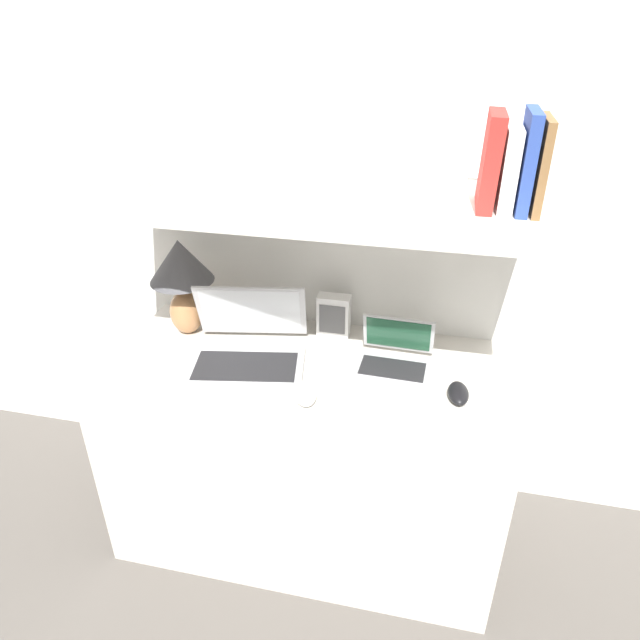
# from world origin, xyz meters

# --- Properties ---
(ground_plane) EXTENTS (12.00, 12.00, 0.00)m
(ground_plane) POSITION_xyz_m (0.00, 0.00, 0.00)
(ground_plane) COLOR #56514C
(wall_back) EXTENTS (6.00, 0.05, 2.40)m
(wall_back) POSITION_xyz_m (0.00, 0.67, 1.20)
(wall_back) COLOR white
(wall_back) RESTS_ON ground_plane
(desk) EXTENTS (1.27, 0.60, 0.71)m
(desk) POSITION_xyz_m (0.00, 0.30, 0.35)
(desk) COLOR silver
(desk) RESTS_ON ground_plane
(back_riser) EXTENTS (1.27, 0.04, 1.22)m
(back_riser) POSITION_xyz_m (0.00, 0.62, 0.61)
(back_riser) COLOR white
(back_riser) RESTS_ON ground_plane
(shelf) EXTENTS (1.27, 0.54, 0.03)m
(shelf) POSITION_xyz_m (0.00, 0.37, 1.23)
(shelf) COLOR silver
(shelf) RESTS_ON back_riser
(table_lamp) EXTENTS (0.21, 0.21, 0.34)m
(table_lamp) POSITION_xyz_m (-0.46, 0.43, 0.93)
(table_lamp) COLOR #B27A4C
(table_lamp) RESTS_ON desk
(laptop_large) EXTENTS (0.41, 0.38, 0.23)m
(laptop_large) POSITION_xyz_m (-0.19, 0.30, 0.76)
(laptop_large) COLOR silver
(laptop_large) RESTS_ON desk
(laptop_small) EXTENTS (0.23, 0.21, 0.15)m
(laptop_small) POSITION_xyz_m (0.27, 0.36, 0.74)
(laptop_small) COLOR silver
(laptop_small) RESTS_ON desk
(computer_mouse) EXTENTS (0.10, 0.13, 0.04)m
(computer_mouse) POSITION_xyz_m (0.03, 0.14, 0.73)
(computer_mouse) COLOR white
(computer_mouse) RESTS_ON desk
(second_mouse) EXTENTS (0.07, 0.11, 0.04)m
(second_mouse) POSITION_xyz_m (0.47, 0.24, 0.73)
(second_mouse) COLOR black
(second_mouse) RESTS_ON desk
(router_box) EXTENTS (0.11, 0.06, 0.15)m
(router_box) POSITION_xyz_m (0.04, 0.52, 0.78)
(router_box) COLOR white
(router_box) RESTS_ON desk
(book_brown) EXTENTS (0.02, 0.17, 0.23)m
(book_brown) POSITION_xyz_m (0.59, 0.37, 1.36)
(book_brown) COLOR brown
(book_brown) RESTS_ON shelf
(book_blue) EXTENTS (0.03, 0.17, 0.25)m
(book_blue) POSITION_xyz_m (0.56, 0.37, 1.37)
(book_blue) COLOR #284293
(book_blue) RESTS_ON shelf
(book_white) EXTENTS (0.04, 0.14, 0.21)m
(book_white) POSITION_xyz_m (0.52, 0.37, 1.35)
(book_white) COLOR silver
(book_white) RESTS_ON shelf
(book_red) EXTENTS (0.05, 0.17, 0.24)m
(book_red) POSITION_xyz_m (0.47, 0.37, 1.36)
(book_red) COLOR #A82823
(book_red) RESTS_ON shelf
(shelf_gadget) EXTENTS (0.09, 0.07, 0.06)m
(shelf_gadget) POSITION_xyz_m (-0.52, 0.37, 1.27)
(shelf_gadget) COLOR #99999E
(shelf_gadget) RESTS_ON shelf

